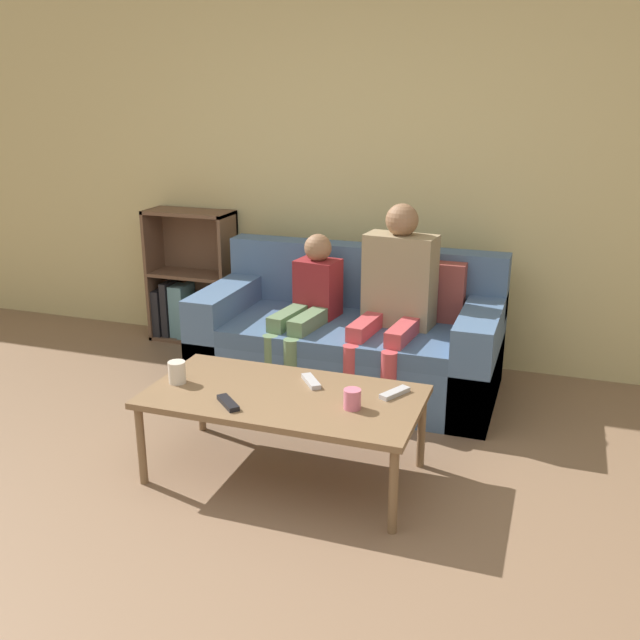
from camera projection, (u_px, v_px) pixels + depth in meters
name	position (u px, v px, depth m)	size (l,w,h in m)	color
ground_plane	(215.00, 583.00, 2.71)	(22.00, 22.00, 0.00)	#84664C
wall_back	(389.00, 166.00, 4.64)	(12.00, 0.06, 2.60)	beige
couch	(351.00, 342.00, 4.42)	(1.81, 0.88, 0.84)	#4C6B93
bookshelf	(190.00, 289.00, 5.24)	(0.63, 0.28, 0.96)	brown
coffee_table	(284.00, 401.00, 3.35)	(1.29, 0.67, 0.43)	brown
person_adult	(395.00, 290.00, 4.14)	(0.43, 0.65, 1.16)	#C6474C
person_child	(308.00, 304.00, 4.30)	(0.32, 0.64, 0.95)	#66845B
cup_near	(352.00, 399.00, 3.18)	(0.08, 0.08, 0.09)	pink
cup_far	(177.00, 372.00, 3.45)	(0.09, 0.09, 0.11)	silver
tv_remote_0	(395.00, 393.00, 3.32)	(0.12, 0.17, 0.02)	#B7B7BC
tv_remote_1	(311.00, 381.00, 3.46)	(0.14, 0.16, 0.02)	#B7B7BC
tv_remote_2	(228.00, 403.00, 3.22)	(0.16, 0.15, 0.02)	black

